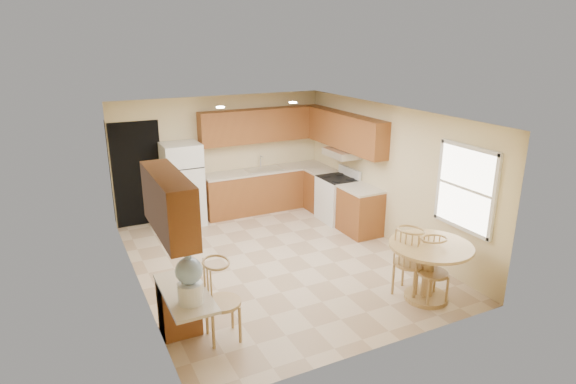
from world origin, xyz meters
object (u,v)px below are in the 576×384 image
dining_table (429,264)px  chair_table_b (438,268)px  refrigerator (183,184)px  stove (337,199)px  chair_desk (225,296)px  water_crock (190,279)px  chair_table_a (415,257)px

dining_table → chair_table_b: 0.19m
refrigerator → stove: bearing=-23.0°
dining_table → chair_desk: (-2.95, 0.30, 0.08)m
dining_table → water_crock: water_crock is taller
refrigerator → water_crock: (-1.05, -4.37, 0.23)m
water_crock → stove: bearing=38.8°
chair_table_a → water_crock: bearing=-114.6°
dining_table → chair_desk: 2.97m
dining_table → chair_table_b: size_ratio=1.21×
dining_table → water_crock: bearing=177.7°
chair_desk → chair_table_a: bearing=90.9°
refrigerator → stove: (2.88, -1.22, -0.36)m
refrigerator → dining_table: refrigerator is taller
stove → chair_table_a: 3.21m
water_crock → refrigerator: bearing=76.5°
chair_table_a → chair_desk: bearing=-117.8°
chair_table_a → chair_table_b: 0.36m
stove → chair_table_a: stove is taller
chair_table_a → chair_table_b: (0.14, -0.34, -0.04)m
stove → dining_table: bearing=-99.1°
dining_table → refrigerator: bearing=117.5°
stove → chair_table_b: stove is taller
dining_table → water_crock: size_ratio=1.83×
dining_table → chair_desk: bearing=174.2°
refrigerator → chair_table_b: bearing=-63.4°
chair_table_a → water_crock: water_crock is taller
stove → refrigerator: bearing=157.0°
dining_table → chair_desk: chair_desk is taller
water_crock → chair_table_a: bearing=0.3°
stove → chair_table_a: size_ratio=1.06×
dining_table → chair_table_a: size_ratio=1.13×
refrigerator → dining_table: size_ratio=1.43×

